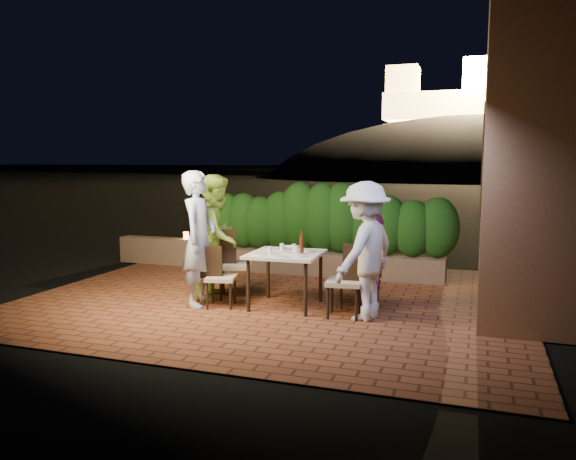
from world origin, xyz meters
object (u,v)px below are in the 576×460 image
at_px(diner_purple, 372,250).
at_px(dining_table, 286,280).
at_px(chair_right_front, 344,280).
at_px(parapet_lamp, 186,236).
at_px(chair_left_front, 221,277).
at_px(diner_blue, 199,239).
at_px(diner_white, 365,251).
at_px(beer_bottle, 302,242).
at_px(chair_right_back, 353,276).
at_px(chair_left_back, 235,264).
at_px(diner_green, 218,236).
at_px(bowl, 288,248).

bearing_deg(diner_purple, dining_table, -77.00).
height_order(chair_right_front, parapet_lamp, chair_right_front).
xyz_separation_m(chair_left_front, diner_blue, (-0.32, -0.01, 0.51)).
bearing_deg(parapet_lamp, diner_white, -32.66).
xyz_separation_m(beer_bottle, chair_left_front, (-1.05, -0.34, -0.48)).
bearing_deg(chair_right_back, chair_right_front, 74.88).
distance_m(chair_right_back, diner_blue, 2.18).
xyz_separation_m(chair_left_back, parapet_lamp, (-1.94, 2.03, 0.07)).
distance_m(dining_table, chair_right_back, 0.93).
relative_size(chair_left_back, diner_green, 0.56).
relative_size(chair_right_back, parapet_lamp, 6.16).
bearing_deg(chair_left_front, chair_right_front, -11.34).
relative_size(beer_bottle, chair_right_back, 0.36).
distance_m(dining_table, bowl, 0.51).
xyz_separation_m(chair_right_back, diner_blue, (-2.03, -0.61, 0.50)).
bearing_deg(chair_right_back, chair_left_front, 4.78).
relative_size(chair_left_front, chair_left_back, 0.84).
bearing_deg(bowl, parapet_lamp, 144.09).
bearing_deg(diner_purple, diner_blue, -77.59).
bearing_deg(chair_left_back, diner_white, -34.01).
height_order(chair_left_back, chair_right_back, chair_left_back).
relative_size(chair_right_front, diner_green, 0.53).
relative_size(diner_green, parapet_lamp, 12.83).
bearing_deg(dining_table, bowl, 103.65).
bearing_deg(diner_purple, bowl, -92.42).
distance_m(chair_right_back, diner_white, 0.75).
xyz_separation_m(dining_table, chair_right_back, (0.88, 0.31, 0.06)).
bearing_deg(bowl, chair_right_front, -29.61).
bearing_deg(dining_table, beer_bottle, 12.35).
bearing_deg(diner_blue, dining_table, -80.62).
bearing_deg(bowl, chair_left_back, -176.00).
relative_size(chair_right_back, diner_purple, 0.55).
height_order(diner_green, diner_purple, diner_green).
relative_size(chair_right_back, diner_green, 0.48).
relative_size(bowl, chair_left_back, 0.18).
relative_size(dining_table, diner_white, 0.55).
bearing_deg(diner_white, diner_blue, -69.50).
distance_m(dining_table, diner_purple, 1.24).
bearing_deg(diner_blue, chair_left_front, -93.81).
bearing_deg(chair_right_back, beer_bottle, 7.10).
distance_m(dining_table, beer_bottle, 0.57).
relative_size(beer_bottle, diner_white, 0.18).
bearing_deg(diner_blue, beer_bottle, -80.95).
height_order(chair_right_front, chair_right_back, chair_right_front).
height_order(dining_table, chair_right_front, chair_right_front).
xyz_separation_m(beer_bottle, chair_right_front, (0.66, -0.27, -0.43)).
relative_size(chair_left_back, diner_blue, 0.54).
relative_size(chair_left_front, diner_white, 0.48).
relative_size(chair_left_front, diner_purple, 0.53).
bearing_deg(diner_green, bowl, -88.47).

